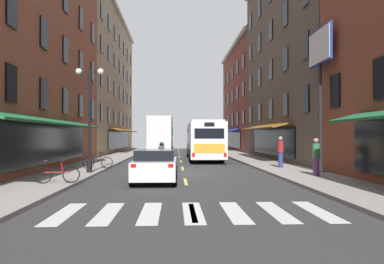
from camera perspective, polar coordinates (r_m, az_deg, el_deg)
name	(u,v)px	position (r m, az deg, el deg)	size (l,w,h in m)	color
ground_plane	(184,174)	(19.72, -1.30, -6.58)	(34.80, 80.00, 0.10)	#333335
lane_centre_dashes	(184,174)	(19.46, -1.28, -6.50)	(0.14, 73.90, 0.01)	#DBCC4C
crosswalk_near	(193,212)	(9.82, 0.13, -12.31)	(7.10, 2.80, 0.01)	silver
sidewalk_left	(71,173)	(20.43, -18.17, -6.00)	(3.00, 80.00, 0.14)	gray
sidewalk_right	(293,172)	(20.70, 15.35, -5.94)	(3.00, 80.00, 0.14)	gray
billboard_sign	(320,62)	(20.51, 19.21, 10.16)	(0.40, 2.84, 7.44)	black
transit_bus	(203,140)	(31.41, 1.79, -1.25)	(2.75, 12.10, 3.16)	silver
box_truck	(161,136)	(39.06, -4.85, -0.55)	(2.57, 7.03, 3.99)	#B21E19
sedan_near	(156,165)	(16.04, -5.66, -5.18)	(1.92, 4.23, 1.40)	silver
sedan_mid	(165,146)	(49.22, -4.20, -2.14)	(1.93, 4.25, 1.37)	#515154
motorcycle_rider	(162,159)	(20.47, -4.71, -4.23)	(0.62, 2.07, 1.66)	black
bicycle_near	(57,174)	(15.46, -20.10, -6.12)	(1.71, 0.48, 0.91)	black
bicycle_mid	(98,162)	(21.84, -14.40, -4.53)	(1.71, 0.48, 0.91)	black
pedestrian_near	(316,156)	(18.19, 18.65, -3.49)	(0.45, 0.52, 1.76)	#66387F
pedestrian_mid	(281,151)	(22.40, 13.54, -2.93)	(0.36, 0.36, 1.83)	navy
street_lamp_twin	(90,115)	(19.52, -15.58, 2.59)	(1.42, 0.32, 5.31)	black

